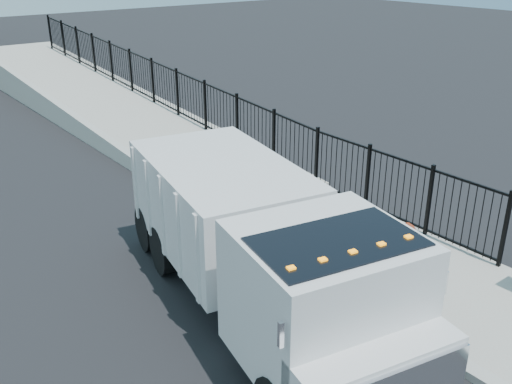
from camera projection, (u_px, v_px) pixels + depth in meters
ground at (323, 285)px, 12.38m from camera, size 120.00×120.00×0.00m
sidewalk at (455, 293)px, 11.99m from camera, size 3.55×12.00×0.12m
curb at (396, 326)px, 10.90m from camera, size 0.30×12.00×0.16m
ramp at (105, 114)px, 25.20m from camera, size 3.95×24.06×3.19m
iron_fence at (178, 108)px, 22.74m from camera, size 0.10×28.00×1.80m
truck at (262, 245)px, 10.68m from camera, size 4.24×8.71×2.86m
worker at (402, 268)px, 10.94m from camera, size 0.70×0.83×1.93m
debris at (351, 216)px, 15.18m from camera, size 0.37×0.37×0.09m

